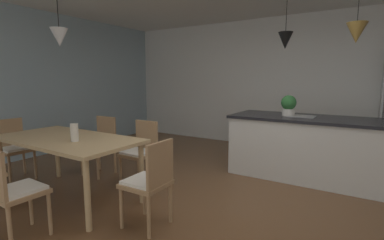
# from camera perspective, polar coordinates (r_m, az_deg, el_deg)

# --- Properties ---
(ground_plane) EXTENTS (10.00, 8.40, 0.04)m
(ground_plane) POSITION_cam_1_polar(r_m,az_deg,el_deg) (3.34, 7.94, -17.85)
(ground_plane) COLOR brown
(wall_back_kitchen) EXTENTS (10.00, 0.12, 2.70)m
(wall_back_kitchen) POSITION_cam_1_polar(r_m,az_deg,el_deg) (6.12, 20.98, 6.84)
(wall_back_kitchen) COLOR white
(wall_back_kitchen) RESTS_ON ground_plane
(window_wall_left_glazing) EXTENTS (0.06, 8.40, 2.70)m
(window_wall_left_glazing) POSITION_cam_1_polar(r_m,az_deg,el_deg) (5.94, -30.48, 6.22)
(window_wall_left_glazing) COLOR #9EB7C6
(window_wall_left_glazing) RESTS_ON ground_plane
(dining_table) EXTENTS (1.82, 0.91, 0.75)m
(dining_table) POSITION_cam_1_polar(r_m,az_deg,el_deg) (3.70, -23.85, -4.32)
(dining_table) COLOR tan
(dining_table) RESTS_ON ground_plane
(chair_far_left) EXTENTS (0.42, 0.42, 0.87)m
(chair_far_left) POSITION_cam_1_polar(r_m,az_deg,el_deg) (4.54, -17.98, -4.47)
(chair_far_left) COLOR #A87F56
(chair_far_left) RESTS_ON ground_plane
(chair_far_right) EXTENTS (0.40, 0.40, 0.87)m
(chair_far_right) POSITION_cam_1_polar(r_m,az_deg,el_deg) (3.96, -10.30, -6.04)
(chair_far_right) COLOR #A87F56
(chair_far_right) RESTS_ON ground_plane
(chair_near_right) EXTENTS (0.41, 0.41, 0.87)m
(chair_near_right) POSITION_cam_1_polar(r_m,az_deg,el_deg) (3.02, -32.43, -11.80)
(chair_near_right) COLOR #A87F56
(chair_near_right) RESTS_ON ground_plane
(chair_window_end) EXTENTS (0.42, 0.42, 0.87)m
(chair_window_end) POSITION_cam_1_polar(r_m,az_deg,el_deg) (4.84, -32.23, -4.60)
(chair_window_end) COLOR #A87F56
(chair_window_end) RESTS_ON ground_plane
(chair_kitchen_end) EXTENTS (0.41, 0.41, 0.87)m
(chair_kitchen_end) POSITION_cam_1_polar(r_m,az_deg,el_deg) (2.82, -8.50, -11.96)
(chair_kitchen_end) COLOR #A87F56
(chair_kitchen_end) RESTS_ON ground_plane
(kitchen_island) EXTENTS (2.30, 0.92, 0.91)m
(kitchen_island) POSITION_cam_1_polar(r_m,az_deg,el_deg) (4.48, 23.00, -5.09)
(kitchen_island) COLOR silver
(kitchen_island) RESTS_ON ground_plane
(pendant_over_table) EXTENTS (0.19, 0.19, 0.89)m
(pendant_over_table) POSITION_cam_1_polar(r_m,az_deg,el_deg) (3.65, -25.17, 14.90)
(pendant_over_table) COLOR black
(pendant_over_island_main) EXTENTS (0.21, 0.21, 0.82)m
(pendant_over_island_main) POSITION_cam_1_polar(r_m,az_deg,el_deg) (4.49, 18.30, 14.98)
(pendant_over_island_main) COLOR black
(pendant_over_island_aux) EXTENTS (0.26, 0.26, 0.79)m
(pendant_over_island_aux) POSITION_cam_1_polar(r_m,az_deg,el_deg) (4.36, 30.23, 14.98)
(pendant_over_island_aux) COLOR black
(potted_plant_on_island) EXTENTS (0.22, 0.22, 0.31)m
(potted_plant_on_island) POSITION_cam_1_polar(r_m,az_deg,el_deg) (4.45, 18.90, 2.89)
(potted_plant_on_island) COLOR beige
(potted_plant_on_island) RESTS_ON kitchen_island
(vase_on_dining_table) EXTENTS (0.09, 0.09, 0.20)m
(vase_on_dining_table) POSITION_cam_1_polar(r_m,az_deg,el_deg) (3.41, -22.62, -2.34)
(vase_on_dining_table) COLOR silver
(vase_on_dining_table) RESTS_ON dining_table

